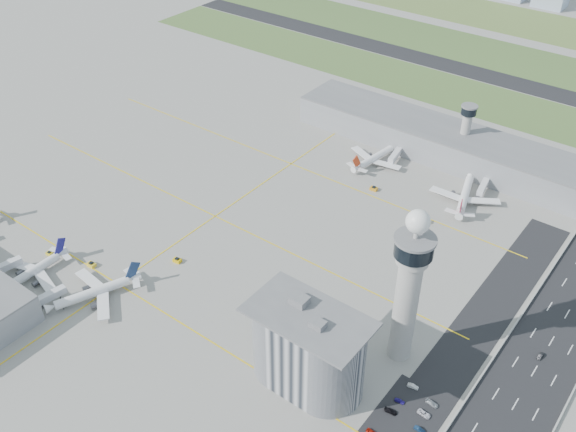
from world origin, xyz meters
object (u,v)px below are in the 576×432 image
Objects in this scene: secondary_tower at (466,128)px; tug_0 at (49,253)px; airplane_near_b at (28,270)px; car_lot_10 at (424,414)px; tug_1 at (91,264)px; jet_bridge_far_0 at (399,152)px; car_lot_5 at (413,386)px; admin_building at (308,348)px; airplane_far_b at (466,190)px; car_lot_11 at (432,403)px; car_lot_3 at (391,411)px; car_lot_9 at (419,429)px; jet_bridge_near_2 at (33,307)px; car_lot_4 at (400,401)px; airplane_near_c at (91,288)px; jet_bridge_far_1 at (486,182)px; control_tower at (409,282)px; tug_5 at (426,221)px; tug_4 at (374,188)px; car_hw_1 at (540,356)px; airplane_far_a at (376,153)px; tug_2 at (112,284)px; tug_3 at (177,260)px.

tug_0 is (-108.45, -185.48, -17.97)m from secondary_tower.
airplane_near_b is 8.22× the size of car_lot_10.
secondary_tower reaches higher than tug_1.
jet_bridge_far_0 is 157.83m from car_lot_5.
admin_building is (21.99, -172.00, -3.50)m from secondary_tower.
airplane_far_b is 128.25m from car_lot_11.
car_lot_9 is (11.11, -0.59, -0.01)m from car_lot_3.
tug_0 reaches higher than car_lot_5.
jet_bridge_near_2 reaches higher than car_lot_5.
car_lot_4 is 0.77× the size of car_lot_10.
tug_0 reaches higher than car_lot_10.
tug_1 reaches higher than car_lot_9.
jet_bridge_near_2 is (-12.31, -19.31, -2.79)m from airplane_near_c.
jet_bridge_far_1 reaches higher than car_lot_4.
car_lot_4 is (11.17, -19.15, -34.43)m from control_tower.
car_lot_5 is (0.94, 13.71, 0.02)m from car_lot_3.
airplane_near_b is 11.01× the size of tug_5.
airplane_far_b is at bearing -69.11° from tug_4.
tug_0 is 172.47m from car_lot_10.
car_lot_11 is at bearing 2.73° from car_lot_10.
airplane_near_b is at bearing -157.86° from control_tower.
car_hw_1 reaches higher than car_lot_3.
car_lot_4 is at bearing 103.39° from airplane_near_b.
tug_1 reaches higher than car_hw_1.
jet_bridge_far_1 is 46.56m from tug_5.
airplane_near_c is 2.88× the size of jet_bridge_far_1.
airplane_far_a is at bearing -147.71° from tug_5.
control_tower reaches higher than tug_2.
airplane_near_b is at bearing -35.66° from tug_1.
tug_1 is 152.75m from tug_5.
tug_1 is 151.93m from car_lot_9.
secondary_tower is 175.78m from car_lot_3.
airplane_far_b reaches higher than tug_2.
tug_1 reaches higher than tug_4.
tug_3 is 0.91× the size of car_lot_9.
airplane_far_a is (66.20, 169.73, -0.03)m from airplane_near_b.
car_lot_5 is (81.81, -134.95, -2.20)m from jet_bridge_far_0.
control_tower reaches higher than car_lot_10.
tug_4 is at bearing 136.68° from tug_0.
jet_bridge_far_1 is at bearing 3.93° from car_lot_3.
jet_bridge_near_2 is 153.67m from car_lot_10.
car_lot_10 is (122.50, -6.14, -0.36)m from tug_3.
car_lot_5 is at bearing 2.17° from tug_5.
car_lot_3 is at bearing 86.97° from tug_0.
jet_bridge_far_0 is at bearing 96.67° from tug_2.
control_tower is 145.99m from jet_bridge_far_0.
jet_bridge_far_1 is (-20.00, 124.00, -32.19)m from control_tower.
car_lot_5 is at bearing 79.60° from car_lot_11.
car_hw_1 is (65.72, -77.25, -5.06)m from airplane_far_b.
car_lot_10 is at bearing -142.15° from car_lot_5.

